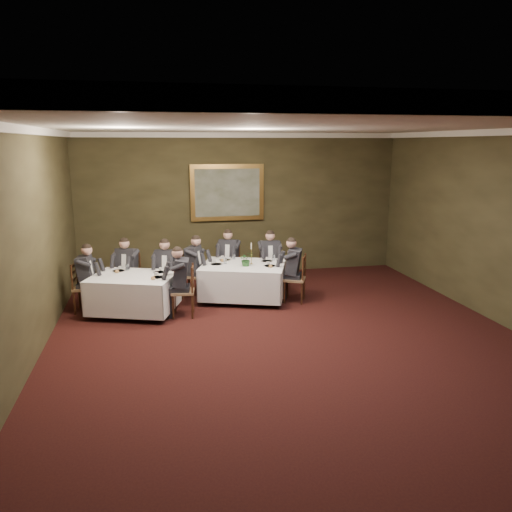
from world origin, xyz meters
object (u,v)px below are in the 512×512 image
object	(u,v)px
table_main	(243,279)
chair_main_backright	(269,276)
chair_main_backleft	(229,275)
centerpiece	(246,259)
diner_main_endright	(295,278)
chair_main_endright	(295,288)
chair_sec_endleft	(86,298)
diner_sec_endleft	(85,286)
chair_sec_endright	(184,302)
chair_sec_backright	(168,289)
chair_main_endleft	(193,284)
diner_main_endleft	(193,274)
diner_main_backleft	(229,265)
candlestick	(251,256)
diner_sec_endright	(183,290)
chair_sec_backleft	(129,287)
table_second	(134,291)
diner_sec_backleft	(128,277)
painting	(227,193)
diner_main_backright	(269,267)
diner_sec_backright	(167,278)

from	to	relation	value
table_main	chair_main_backright	distance (m)	1.02
chair_main_backleft	centerpiece	xyz separation A→B (m)	(0.18, -1.13, 0.63)
centerpiece	diner_main_endright	bearing A→B (deg)	-12.08
chair_main_backleft	chair_main_endright	size ratio (longest dim) A/B	1.00
chair_sec_endleft	diner_sec_endleft	bearing A→B (deg)	90.00
table_main	chair_sec_endright	distance (m)	1.54
chair_sec_backright	table_main	bearing A→B (deg)	-168.42
chair_sec_endright	chair_main_endleft	bearing A→B (deg)	-5.91
diner_main_endleft	chair_sec_backright	distance (m)	0.63
diner_main_endleft	chair_sec_endright	world-z (taller)	diner_main_endleft
diner_main_backleft	centerpiece	xyz separation A→B (m)	(0.19, -1.12, 0.41)
candlestick	chair_sec_endright	bearing A→B (deg)	-151.40
diner_sec_endright	candlestick	distance (m)	1.75
chair_sec_backleft	diner_sec_endright	size ratio (longest dim) A/B	0.74
chair_main_endright	diner_sec_endleft	size ratio (longest dim) A/B	0.74
table_main	centerpiece	xyz separation A→B (m)	(0.04, -0.14, 0.47)
diner_main_backleft	candlestick	xyz separation A→B (m)	(0.33, -0.97, 0.42)
table_second	diner_main_backleft	size ratio (longest dim) A/B	1.40
diner_sec_backleft	painting	bearing A→B (deg)	-119.37
diner_main_backright	painting	world-z (taller)	painting
diner_main_backleft	diner_main_backright	distance (m)	0.93
diner_main_backleft	chair_sec_endleft	distance (m)	3.24
diner_main_backleft	chair_main_endleft	bearing A→B (deg)	59.14
diner_main_backright	chair_main_backleft	bearing A→B (deg)	-15.16
painting	centerpiece	bearing A→B (deg)	-89.12
diner_main_endleft	chair_main_backleft	bearing A→B (deg)	151.81
chair_sec_backleft	painting	size ratio (longest dim) A/B	0.55
diner_main_backleft	diner_sec_endleft	bearing A→B (deg)	44.45
chair_main_endleft	chair_main_backright	bearing A→B (deg)	126.40
chair_sec_backleft	diner_main_endright	bearing A→B (deg)	-168.50
chair_main_endright	centerpiece	world-z (taller)	centerpiece
diner_main_endleft	chair_sec_endright	size ratio (longest dim) A/B	1.35
diner_sec_endleft	candlestick	bearing A→B (deg)	99.27
table_main	chair_main_backleft	distance (m)	1.02
chair_main_backleft	diner_sec_endleft	distance (m)	3.24
chair_main_backleft	diner_main_backleft	xyz separation A→B (m)	(-0.00, -0.01, 0.23)
chair_main_backleft	candlestick	world-z (taller)	candlestick
diner_main_endleft	diner_sec_endright	size ratio (longest dim) A/B	1.00
chair_sec_backleft	diner_sec_backright	xyz separation A→B (m)	(0.79, -0.29, 0.23)
diner_main_backright	diner_sec_endright	distance (m)	2.52
diner_main_endleft	centerpiece	world-z (taller)	diner_main_endleft
chair_main_backright	chair_main_endright	size ratio (longest dim) A/B	1.00
diner_main_backright	diner_sec_backright	world-z (taller)	same
table_main	centerpiece	size ratio (longest dim) A/B	6.72
diner_main_backleft	diner_sec_backleft	bearing A→B (deg)	38.08
chair_main_endright	chair_sec_backright	world-z (taller)	same
diner_sec_backleft	chair_sec_endright	size ratio (longest dim) A/B	1.35
candlestick	painting	world-z (taller)	painting
diner_sec_backright	chair_sec_backleft	bearing A→B (deg)	-2.74
diner_main_backright	diner_main_endleft	bearing A→B (deg)	15.09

